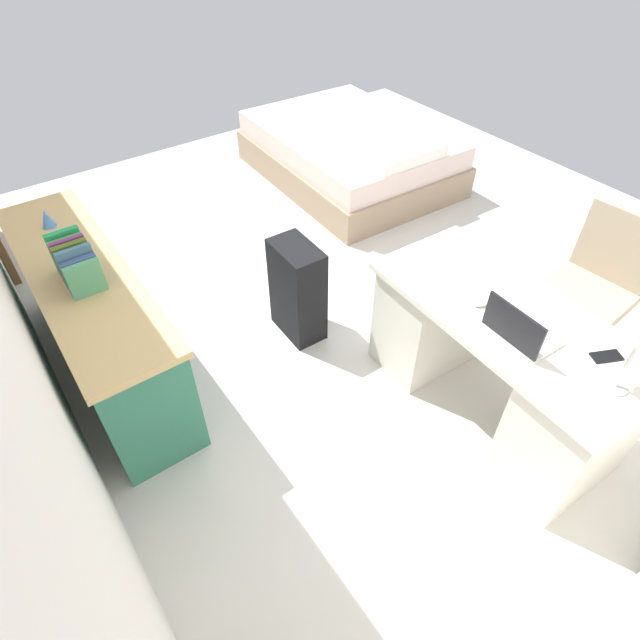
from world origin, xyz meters
The scene contains 12 objects.
ground_plane centered at (0.00, 0.00, 0.00)m, with size 5.86×5.86×0.00m, color beige.
desk centered at (-1.32, 0.04, 0.38)m, with size 1.47×0.72×0.73m.
office_chair centered at (-1.32, -0.78, 0.42)m, with size 0.52×0.52×0.94m.
credenza centered at (0.24, 1.66, 0.37)m, with size 1.80×0.48×0.75m.
bed centered at (1.30, -1.05, 0.24)m, with size 1.95×1.47×0.58m.
suitcase_black centered at (-0.17, 0.54, 0.33)m, with size 0.36×0.22×0.66m, color black.
laptop centered at (-1.44, 0.16, 0.77)m, with size 0.32×0.23×0.21m.
computer_mouse centered at (-1.18, 0.11, 0.74)m, with size 0.06×0.10×0.03m, color white.
cell_phone_near_laptop centered at (-1.76, -0.07, 0.73)m, with size 0.07×0.14×0.01m, color black.
desk_lamp centered at (-1.83, 0.07, 0.98)m, with size 0.16×0.11×0.34m.
book_row centered at (0.15, 1.66, 0.85)m, with size 0.31×0.17×0.23m.
figurine_small centered at (0.76, 1.66, 0.80)m, with size 0.08×0.08×0.11m, color #4C7FBF.
Camera 1 is at (-2.28, 1.89, 2.43)m, focal length 29.00 mm.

